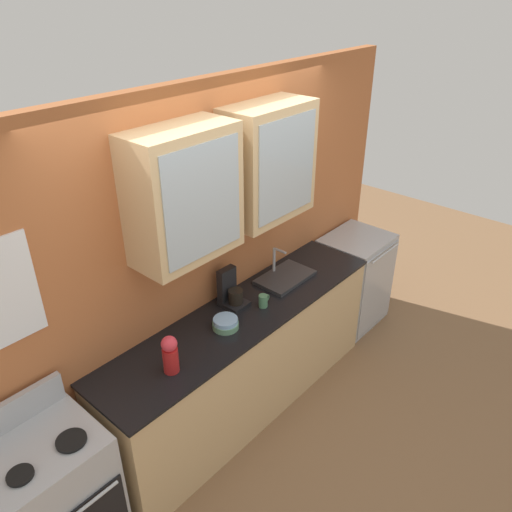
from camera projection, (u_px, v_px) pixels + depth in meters
ground_plane at (246, 404)px, 4.20m from camera, size 10.00×10.00×0.00m
back_wall_unit at (214, 237)px, 3.63m from camera, size 4.18×0.45×2.57m
counter at (245, 361)px, 3.97m from camera, size 2.52×0.59×0.94m
stove_range at (55, 503)px, 2.90m from camera, size 0.63×0.57×1.12m
sink_faucet at (285, 277)px, 4.13m from camera, size 0.47×0.30×0.25m
bowl_stack at (226, 323)px, 3.55m from camera, size 0.19×0.19×0.08m
vase at (170, 354)px, 3.12m from camera, size 0.10×0.10×0.27m
cup_near_sink at (263, 301)px, 3.78m from camera, size 0.11×0.07×0.10m
dishwasher at (354, 280)px, 5.01m from camera, size 0.63×0.58×0.94m
coffee_maker at (231, 291)px, 3.78m from camera, size 0.17×0.20×0.29m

